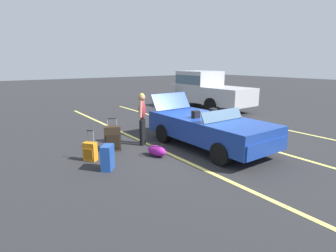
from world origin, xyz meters
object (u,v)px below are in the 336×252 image
parked_pickup_truck_near (205,89)px  convertible_car (214,130)px  suitcase_small_carryon (90,151)px  traveler_person (142,116)px  suitcase_large_black (113,138)px  suitcase_medium_bright (108,158)px  duffel_bag (157,151)px

parked_pickup_truck_near → convertible_car: bearing=137.0°
suitcase_small_carryon → traveler_person: 2.07m
suitcase_large_black → suitcase_medium_bright: suitcase_large_black is taller
duffel_bag → parked_pickup_truck_near: parked_pickup_truck_near is taller
suitcase_medium_bright → parked_pickup_truck_near: size_ratio=0.12×
duffel_bag → traveler_person: traveler_person is taller
traveler_person → parked_pickup_truck_near: (-4.07, 6.55, 0.18)m
suitcase_small_carryon → duffel_bag: suitcase_small_carryon is taller
suitcase_medium_bright → parked_pickup_truck_near: 9.95m
suitcase_small_carryon → traveler_person: traveler_person is taller
suitcase_small_carryon → parked_pickup_truck_near: bearing=170.9°
convertible_car → duffel_bag: convertible_car is taller
duffel_bag → suitcase_small_carryon: bearing=-114.2°
convertible_car → duffel_bag: bearing=-104.9°
suitcase_medium_bright → suitcase_small_carryon: bearing=139.1°
convertible_car → parked_pickup_truck_near: parked_pickup_truck_near is taller
convertible_car → duffel_bag: (-0.45, -1.75, -0.43)m
suitcase_small_carryon → duffel_bag: size_ratio=1.19×
convertible_car → duffel_bag: 1.86m
convertible_car → traveler_person: size_ratio=2.57×
traveler_person → suitcase_large_black: bearing=-136.7°
suitcase_medium_bright → suitcase_small_carryon: suitcase_small_carryon is taller
suitcase_large_black → suitcase_small_carryon: (0.45, -0.86, -0.12)m
suitcase_medium_bright → suitcase_small_carryon: (-0.87, -0.13, -0.06)m
suitcase_large_black → duffel_bag: suitcase_large_black is taller
suitcase_small_carryon → suitcase_medium_bright: bearing=60.9°
suitcase_large_black → parked_pickup_truck_near: bearing=142.6°
suitcase_large_black → duffel_bag: (1.19, 0.79, -0.21)m
suitcase_large_black → traveler_person: (-0.01, 1.04, 0.56)m
suitcase_medium_bright → parked_pickup_truck_near: (-5.40, 8.32, 0.80)m
suitcase_large_black → convertible_car: bearing=81.5°
suitcase_small_carryon → parked_pickup_truck_near: (-4.53, 8.45, 0.85)m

